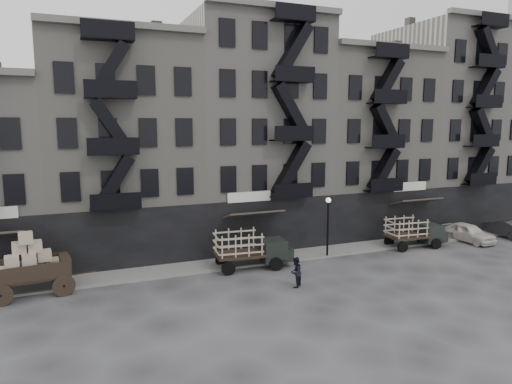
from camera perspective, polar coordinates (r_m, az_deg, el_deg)
name	(u,v)px	position (r m, az deg, el deg)	size (l,w,h in m)	color
ground	(307,274)	(29.32, 6.42, -10.11)	(140.00, 140.00, 0.00)	#38383A
sidewalk	(282,257)	(32.48, 3.24, -8.06)	(55.00, 2.50, 0.15)	slate
building_midwest	(121,149)	(34.39, -16.51, 5.12)	(10.00, 11.35, 16.20)	gray
building_center	(250,134)	(36.71, -0.74, 7.23)	(10.00, 11.35, 18.20)	gray
building_mideast	(355,145)	(41.45, 12.31, 5.81)	(10.00, 11.35, 16.20)	gray
building_east	(444,127)	(47.77, 22.41, 7.51)	(10.00, 11.35, 19.20)	gray
lamp_post	(328,219)	(32.22, 8.99, -3.32)	(0.36, 0.36, 4.28)	black
wagon	(28,259)	(28.03, -26.62, -7.51)	(4.44, 2.71, 3.58)	black
stake_truck_west	(251,247)	(29.80, -0.60, -6.85)	(5.18, 2.48, 2.52)	black
stake_truck_east	(415,230)	(36.76, 19.25, -4.52)	(4.82, 2.29, 2.35)	black
car_east	(468,232)	(40.30, 24.97, -4.60)	(1.75, 4.35, 1.48)	silver
car_far	(506,228)	(43.52, 28.77, -4.01)	(1.45, 4.15, 1.37)	black
pedestrian_mid	(296,272)	(26.72, 4.98, -9.97)	(0.86, 0.67, 1.78)	black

